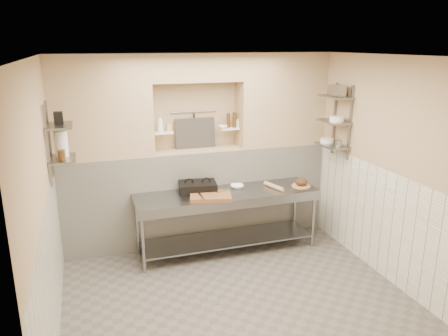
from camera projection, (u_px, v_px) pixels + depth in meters
name	position (u px, v px, depth m)	size (l,w,h in m)	color
floor	(236.00, 300.00, 5.25)	(4.00, 3.90, 0.10)	#5F5A54
ceiling	(238.00, 51.00, 4.45)	(4.00, 3.90, 0.10)	silver
wall_left	(39.00, 207.00, 4.24)	(0.10, 3.90, 2.80)	tan
wall_right	(391.00, 170.00, 5.46)	(0.10, 3.90, 2.80)	tan
wall_back	(193.00, 147.00, 6.67)	(4.00, 0.10, 2.80)	tan
wall_front	(334.00, 273.00, 3.02)	(4.00, 0.10, 2.80)	tan
backwall_lower	(198.00, 195.00, 6.64)	(4.00, 0.40, 1.40)	white
alcove_sill	(197.00, 150.00, 6.44)	(1.30, 0.40, 0.02)	tan
backwall_pillar_left	(101.00, 107.00, 5.86)	(1.35, 0.40, 1.40)	tan
backwall_pillar_right	(281.00, 99.00, 6.65)	(1.35, 0.40, 1.40)	tan
backwall_header	(196.00, 67.00, 6.11)	(1.30, 0.40, 0.40)	tan
wainscot_left	(53.00, 270.00, 4.45)	(0.02, 3.90, 1.40)	white
wainscot_right	(382.00, 222.00, 5.63)	(0.02, 3.90, 1.40)	white
alcove_shelf_left	(163.00, 133.00, 6.21)	(0.28, 0.16, 0.03)	white
alcove_shelf_right	(229.00, 129.00, 6.51)	(0.28, 0.16, 0.03)	white
utensil_rail	(194.00, 112.00, 6.45)	(0.02, 0.02, 0.70)	gray
hanging_steel	(194.00, 123.00, 6.48)	(0.02, 0.02, 0.30)	black
splash_panel	(195.00, 133.00, 6.47)	(0.60, 0.02, 0.45)	#383330
shelf_rail_left_a	(49.00, 140.00, 5.29)	(0.03, 0.03, 0.95)	slate
shelf_rail_left_b	(48.00, 147.00, 4.92)	(0.03, 0.03, 0.95)	slate
wall_shelf_left_lower	(63.00, 159.00, 5.20)	(0.30, 0.50, 0.03)	slate
wall_shelf_left_upper	(59.00, 126.00, 5.09)	(0.30, 0.50, 0.03)	slate
shelf_rail_right_a	(334.00, 119.00, 6.45)	(0.03, 0.03, 1.05)	slate
shelf_rail_right_b	(350.00, 123.00, 6.09)	(0.03, 0.03, 1.05)	slate
wall_shelf_right_lower	(332.00, 145.00, 6.33)	(0.30, 0.50, 0.03)	slate
wall_shelf_right_mid	(334.00, 121.00, 6.23)	(0.30, 0.50, 0.03)	slate
wall_shelf_right_upper	(336.00, 97.00, 6.13)	(0.30, 0.50, 0.03)	slate
prep_table	(227.00, 210.00, 6.22)	(2.60, 0.70, 0.90)	gray
panini_press	(198.00, 187.00, 6.15)	(0.57, 0.45, 0.14)	black
cutting_board	(211.00, 196.00, 5.93)	(0.56, 0.39, 0.05)	brown
knife_blade	(224.00, 191.00, 6.07)	(0.24, 0.03, 0.01)	gray
tongs	(201.00, 196.00, 5.85)	(0.03, 0.03, 0.28)	gray
mixing_bowl	(237.00, 186.00, 6.34)	(0.19, 0.19, 0.05)	white
rolling_pin	(274.00, 186.00, 6.33)	(0.06, 0.06, 0.39)	tan
bread_board	(301.00, 186.00, 6.41)	(0.27, 0.27, 0.02)	tan
bread_loaf	(301.00, 182.00, 6.40)	(0.18, 0.18, 0.11)	#4C2D19
bottle_soap	(160.00, 123.00, 6.17)	(0.09, 0.09, 0.24)	white
jar_alcove	(169.00, 127.00, 6.23)	(0.07, 0.07, 0.11)	tan
bowl_alcove	(223.00, 127.00, 6.44)	(0.14, 0.14, 0.04)	white
condiment_a	(234.00, 120.00, 6.49)	(0.06, 0.06, 0.23)	#42280E
condiment_b	(228.00, 120.00, 6.50)	(0.05, 0.05, 0.21)	#42280E
condiment_c	(237.00, 123.00, 6.55)	(0.07, 0.07, 0.12)	white
jug_left	(61.00, 144.00, 5.23)	(0.15, 0.15, 0.31)	white
jar_left	(62.00, 155.00, 5.07)	(0.08, 0.08, 0.12)	#42280E
box_left_upper	(58.00, 118.00, 5.13)	(0.10, 0.10, 0.14)	black
bowl_right	(327.00, 140.00, 6.45)	(0.20, 0.20, 0.06)	white
canister_right	(338.00, 144.00, 6.16)	(0.10, 0.10, 0.10)	gray
bowl_right_mid	(337.00, 119.00, 6.15)	(0.20, 0.20, 0.07)	white
basket_right	(337.00, 91.00, 6.09)	(0.20, 0.24, 0.15)	gray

